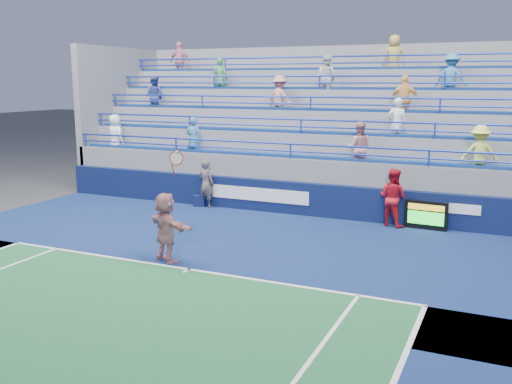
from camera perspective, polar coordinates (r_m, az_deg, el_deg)
The scene contains 8 objects.
ground at distance 13.75m, azimuth -6.74°, elevation -7.77°, with size 120.00×120.00×0.00m, color #333538.
sponsor_wall at distance 19.27m, azimuth 3.21°, elevation -0.56°, with size 18.00×0.32×1.10m.
bleacher_stand at distance 22.63m, azimuth 6.68°, elevation 3.67°, with size 18.00×5.60×6.13m.
serve_speed_board at distance 17.92m, azimuth 16.66°, elevation -2.26°, with size 1.27×0.23×0.87m.
judge_chair at distance 20.54m, azimuth -5.60°, elevation -0.77°, with size 0.51×0.52×0.73m.
tennis_player at distance 14.25m, azimuth -8.98°, elevation -3.48°, with size 1.69×1.12×2.80m.
line_judge at distance 20.22m, azimuth -5.02°, elevation 0.85°, with size 0.62×0.41×1.71m, color #161C3D.
ball_girl at distance 17.99m, azimuth 13.50°, elevation -0.54°, with size 0.88×0.68×1.80m, color #B41421.
Camera 1 is at (6.78, -11.12, 4.41)m, focal length 40.00 mm.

